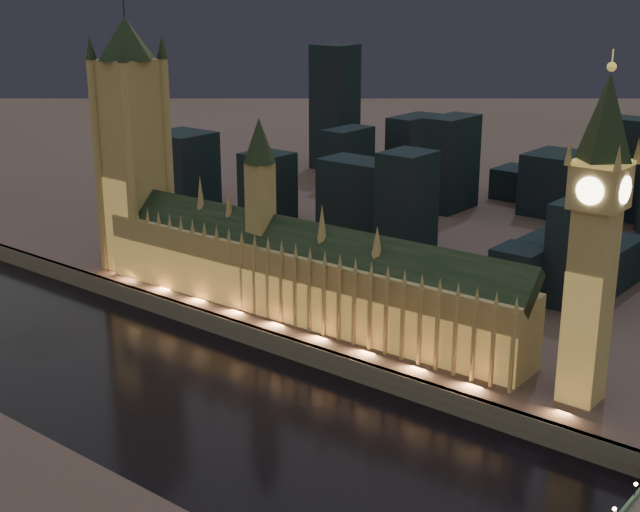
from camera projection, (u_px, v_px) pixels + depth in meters
The scene contains 6 objects.
ground_plane at pixel (210, 394), 310.44m from camera, with size 2000.00×2000.00×0.00m, color black.
embankment_wall at pixel (287, 347), 339.63m from camera, with size 2000.00×2.50×8.00m, color #584349.
palace_of_westminster at pixel (296, 271), 355.85m from camera, with size 202.00×26.21×78.00m.
victoria_tower at pixel (132, 135), 401.14m from camera, with size 31.68×31.68×126.37m.
elizabeth_tower at pixel (597, 214), 270.51m from camera, with size 18.00×18.00×111.11m.
city_backdrop at pixel (591, 191), 464.93m from camera, with size 450.20×215.63×86.44m.
Camera 1 is at (207.20, -194.68, 139.07)m, focal length 50.00 mm.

